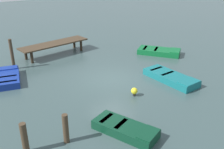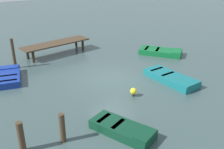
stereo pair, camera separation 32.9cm
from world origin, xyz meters
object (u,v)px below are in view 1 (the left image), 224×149
(dock_segment, at_px, (54,45))
(marker_buoy, at_px, (134,91))
(rowboat_teal, at_px, (171,77))
(mooring_piling_far_right, at_px, (12,54))
(rowboat_green, at_px, (159,51))
(mooring_piling_mid_left, at_px, (66,129))
(rowboat_dark_green, at_px, (126,129))
(mooring_piling_mid_right, at_px, (25,138))
(rowboat_blue, at_px, (8,77))

(dock_segment, relative_size, marker_buoy, 11.53)
(rowboat_teal, distance_m, mooring_piling_far_right, 10.51)
(rowboat_green, xyz_separation_m, mooring_piling_far_right, (-10.23, 3.76, 0.83))
(rowboat_green, bearing_deg, mooring_piling_mid_left, -97.88)
(rowboat_green, relative_size, mooring_piling_mid_left, 2.71)
(rowboat_dark_green, bearing_deg, mooring_piling_mid_right, -128.43)
(dock_segment, xyz_separation_m, rowboat_dark_green, (-2.02, -11.16, -0.61))
(rowboat_blue, xyz_separation_m, mooring_piling_mid_left, (0.11, -7.40, 0.42))
(rowboat_dark_green, height_order, rowboat_teal, same)
(rowboat_blue, distance_m, rowboat_green, 11.28)
(rowboat_teal, distance_m, rowboat_green, 5.04)
(dock_segment, xyz_separation_m, mooring_piling_far_right, (-3.52, -1.03, 0.22))
(mooring_piling_far_right, bearing_deg, rowboat_teal, -47.37)
(rowboat_green, xyz_separation_m, marker_buoy, (-6.23, -4.08, 0.07))
(rowboat_teal, xyz_separation_m, mooring_piling_far_right, (-7.10, 7.71, 0.83))
(mooring_piling_mid_right, bearing_deg, dock_segment, 59.40)
(mooring_piling_mid_right, relative_size, mooring_piling_mid_left, 1.01)
(mooring_piling_far_right, xyz_separation_m, marker_buoy, (4.00, -7.84, -0.76))
(mooring_piling_mid_left, bearing_deg, dock_segment, 67.16)
(marker_buoy, bearing_deg, rowboat_green, 33.26)
(rowboat_dark_green, relative_size, mooring_piling_mid_left, 2.33)
(rowboat_green, distance_m, mooring_piling_mid_right, 13.49)
(dock_segment, distance_m, mooring_piling_far_right, 3.67)
(dock_segment, bearing_deg, mooring_piling_mid_right, -126.09)
(rowboat_green, bearing_deg, rowboat_teal, -72.39)
(dock_segment, height_order, rowboat_blue, dock_segment)
(rowboat_dark_green, xyz_separation_m, rowboat_green, (8.73, 6.37, -0.00))
(rowboat_green, distance_m, mooring_piling_mid_left, 12.25)
(mooring_piling_far_right, bearing_deg, rowboat_dark_green, -81.59)
(mooring_piling_far_right, bearing_deg, rowboat_blue, -116.57)
(mooring_piling_mid_right, distance_m, marker_buoy, 6.37)
(marker_buoy, bearing_deg, mooring_piling_mid_left, -164.70)
(mooring_piling_mid_left, bearing_deg, rowboat_green, 26.11)
(rowboat_teal, relative_size, rowboat_green, 1.00)
(rowboat_dark_green, bearing_deg, rowboat_green, 107.20)
(rowboat_blue, distance_m, mooring_piling_far_right, 2.12)
(dock_segment, relative_size, mooring_piling_mid_left, 4.33)
(rowboat_dark_green, distance_m, mooring_piling_mid_right, 4.04)
(rowboat_green, height_order, mooring_piling_mid_right, mooring_piling_mid_right)
(dock_segment, xyz_separation_m, rowboat_blue, (-4.39, -2.78, -0.61))
(rowboat_blue, xyz_separation_m, rowboat_green, (11.10, -2.01, -0.00))
(dock_segment, xyz_separation_m, marker_buoy, (0.48, -8.88, -0.54))
(rowboat_dark_green, height_order, mooring_piling_mid_right, mooring_piling_mid_right)
(rowboat_teal, bearing_deg, rowboat_dark_green, -66.80)
(rowboat_blue, relative_size, rowboat_dark_green, 1.03)
(rowboat_green, distance_m, marker_buoy, 7.45)
(rowboat_green, height_order, mooring_piling_far_right, mooring_piling_far_right)
(rowboat_blue, height_order, mooring_piling_far_right, mooring_piling_far_right)
(mooring_piling_mid_left, bearing_deg, mooring_piling_mid_right, 166.63)
(rowboat_dark_green, relative_size, mooring_piling_mid_right, 2.31)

